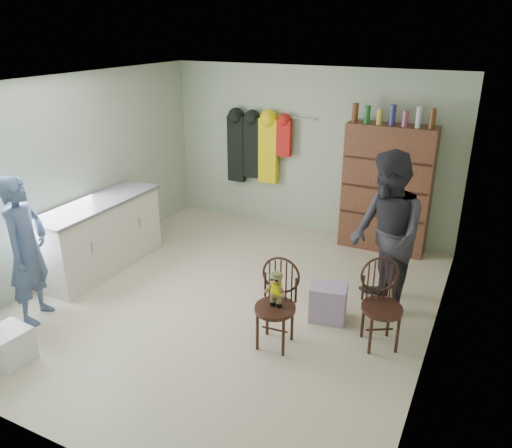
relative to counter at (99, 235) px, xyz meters
The scene contains 11 objects.
ground_plane 2.01m from the counter, ahead, with size 5.00×5.00×0.00m, color beige.
room_walls 2.30m from the counter, 15.25° to the left, with size 5.00×5.00×5.00m.
counter is the anchor object (origin of this frame).
plastic_tub 2.05m from the counter, 72.60° to the right, with size 0.37×0.35×0.35m, color white.
chair_front 2.84m from the counter, 10.51° to the right, with size 0.44×0.44×0.92m.
chair_far 3.71m from the counter, ahead, with size 0.56×0.56×0.92m.
striped_bag 3.13m from the counter, ahead, with size 0.39×0.30×0.41m, color pink.
person_left 1.32m from the counter, 80.72° to the right, with size 0.60×0.39×1.64m, color #475A83.
person_right 3.66m from the counter, ahead, with size 0.90×0.70×1.85m, color #2D2B33.
dresser 3.96m from the counter, 35.69° to the left, with size 1.20×0.39×2.08m.
coat_rack 2.74m from the counter, 64.76° to the left, with size 1.42×0.12×1.09m.
Camera 1 is at (2.57, -4.47, 3.06)m, focal length 35.00 mm.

